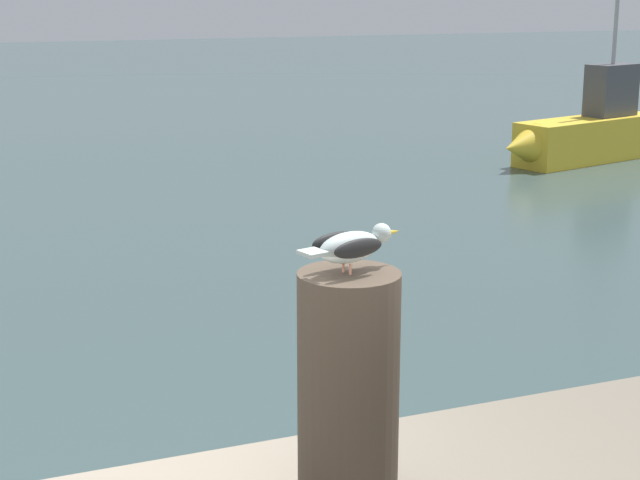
{
  "coord_description": "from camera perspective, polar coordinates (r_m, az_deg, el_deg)",
  "views": [
    {
      "loc": [
        -0.36,
        -3.35,
        3.32
      ],
      "look_at": [
        0.88,
        -0.26,
        2.48
      ],
      "focal_mm": 56.71,
      "sensor_mm": 36.0,
      "label": 1
    }
  ],
  "objects": [
    {
      "name": "seagull",
      "position": [
        3.21,
        1.76,
        -0.31
      ],
      "size": [
        0.39,
        0.19,
        0.14
      ],
      "color": "tan",
      "rests_on": "mooring_post"
    },
    {
      "name": "boat_yellow",
      "position": [
        20.1,
        14.62,
        5.92
      ],
      "size": [
        4.04,
        1.8,
        4.6
      ],
      "color": "yellow",
      "rests_on": "ground_plane"
    },
    {
      "name": "mooring_post",
      "position": [
        3.36,
        1.61,
        -8.33
      ],
      "size": [
        0.34,
        0.34,
        0.79
      ],
      "primitive_type": "cylinder",
      "color": "#382D23",
      "rests_on": "harbor_quay"
    }
  ]
}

